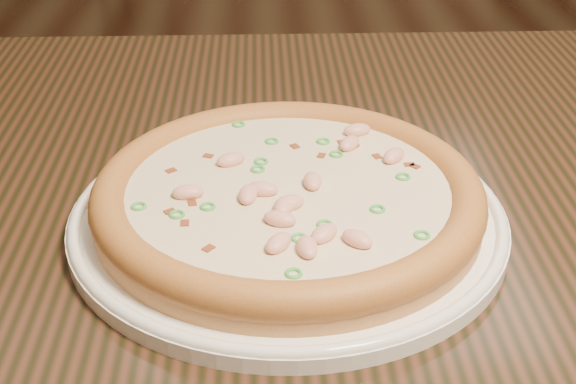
{
  "coord_description": "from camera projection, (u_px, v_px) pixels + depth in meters",
  "views": [
    {
      "loc": [
        -0.39,
        -1.2,
        1.09
      ],
      "look_at": [
        -0.38,
        -0.67,
        0.78
      ],
      "focal_mm": 50.0,
      "sensor_mm": 36.0,
      "label": 1
    }
  ],
  "objects": [
    {
      "name": "ground",
      "position": [
        463.0,
        356.0,
        1.6
      ],
      "size": [
        9.0,
        9.0,
        0.0
      ],
      "primitive_type": "plane",
      "color": "black"
    },
    {
      "name": "hero_table",
      "position": [
        418.0,
        285.0,
        0.72
      ],
      "size": [
        1.2,
        0.8,
        0.75
      ],
      "color": "black",
      "rests_on": "ground"
    },
    {
      "name": "plate",
      "position": [
        288.0,
        216.0,
        0.62
      ],
      "size": [
        0.34,
        0.34,
        0.02
      ],
      "color": "white",
      "rests_on": "hero_table"
    },
    {
      "name": "pizza",
      "position": [
        288.0,
        195.0,
        0.61
      ],
      "size": [
        0.3,
        0.3,
        0.03
      ],
      "color": "#BD7F49",
      "rests_on": "plate"
    }
  ]
}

